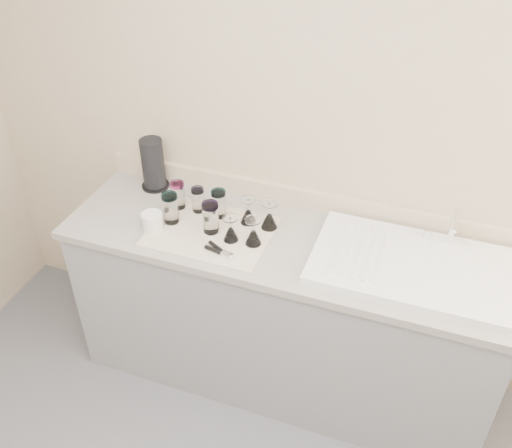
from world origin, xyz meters
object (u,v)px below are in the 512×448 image
at_px(tumbler_purple, 219,204).
at_px(goblet_front_left, 231,232).
at_px(tumbler_teal, 178,195).
at_px(white_mug, 152,222).
at_px(goblet_back_right, 269,219).
at_px(paper_towel_roll, 153,164).
at_px(tumbler_lavender, 211,217).
at_px(tumbler_cyan, 198,200).
at_px(sink_unit, 411,265).
at_px(can_opener, 220,251).
at_px(goblet_back_left, 248,215).
at_px(tumbler_magenta, 170,208).
at_px(goblet_front_right, 253,235).

bearing_deg(tumbler_purple, goblet_front_left, -51.25).
xyz_separation_m(tumbler_teal, white_mug, (-0.03, -0.20, -0.03)).
distance_m(goblet_back_right, paper_towel_roll, 0.68).
relative_size(tumbler_lavender, goblet_front_left, 1.24).
relative_size(tumbler_cyan, goblet_back_right, 0.91).
distance_m(sink_unit, white_mug, 1.16).
height_order(goblet_front_left, can_opener, goblet_front_left).
distance_m(sink_unit, goblet_back_left, 0.76).
distance_m(sink_unit, paper_towel_roll, 1.34).
bearing_deg(goblet_front_left, tumbler_magenta, 173.76).
distance_m(goblet_front_left, can_opener, 0.11).
distance_m(tumbler_teal, tumbler_cyan, 0.10).
height_order(tumbler_magenta, goblet_front_left, tumbler_magenta).
bearing_deg(paper_towel_roll, tumbler_lavender, -31.30).
bearing_deg(paper_towel_roll, goblet_front_right, -23.48).
height_order(goblet_back_right, can_opener, goblet_back_right).
height_order(tumbler_cyan, tumbler_magenta, tumbler_magenta).
relative_size(tumbler_cyan, goblet_front_right, 0.95).
bearing_deg(tumbler_cyan, goblet_front_left, -34.16).
distance_m(tumbler_cyan, goblet_front_left, 0.28).
xyz_separation_m(tumbler_cyan, tumbler_magenta, (-0.08, -0.12, 0.01)).
bearing_deg(tumbler_teal, goblet_front_left, -24.61).
bearing_deg(tumbler_teal, tumbler_lavender, -29.02).
bearing_deg(goblet_front_right, tumbler_magenta, 176.62).
distance_m(tumbler_magenta, goblet_front_right, 0.42).
bearing_deg(tumbler_magenta, goblet_front_right, -3.38).
relative_size(tumbler_teal, goblet_front_left, 1.11).
relative_size(sink_unit, tumbler_teal, 6.03).
bearing_deg(goblet_back_right, tumbler_magenta, -165.66).
distance_m(goblet_back_left, goblet_back_right, 0.10).
bearing_deg(goblet_back_right, goblet_back_left, 178.78).
bearing_deg(goblet_front_right, goblet_back_right, 79.00).
height_order(tumbler_purple, can_opener, tumbler_purple).
bearing_deg(goblet_back_right, goblet_front_right, -101.00).
bearing_deg(can_opener, goblet_back_left, 81.75).
distance_m(can_opener, white_mug, 0.36).
xyz_separation_m(goblet_back_right, can_opener, (-0.14, -0.25, -0.04)).
relative_size(tumbler_magenta, paper_towel_roll, 0.56).
xyz_separation_m(tumbler_purple, tumbler_lavender, (0.01, -0.12, 0.01)).
relative_size(goblet_front_right, paper_towel_roll, 0.49).
distance_m(tumbler_cyan, goblet_back_right, 0.36).
bearing_deg(tumbler_teal, tumbler_cyan, 1.97).
relative_size(tumbler_teal, goblet_front_right, 1.03).
bearing_deg(goblet_front_left, tumbler_teal, 155.39).
distance_m(tumbler_magenta, paper_towel_roll, 0.34).
relative_size(goblet_back_right, paper_towel_roll, 0.51).
bearing_deg(sink_unit, goblet_front_left, -173.78).
distance_m(tumbler_magenta, goblet_front_left, 0.32).
xyz_separation_m(tumbler_teal, paper_towel_roll, (-0.20, 0.13, 0.05)).
relative_size(white_mug, paper_towel_roll, 0.53).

